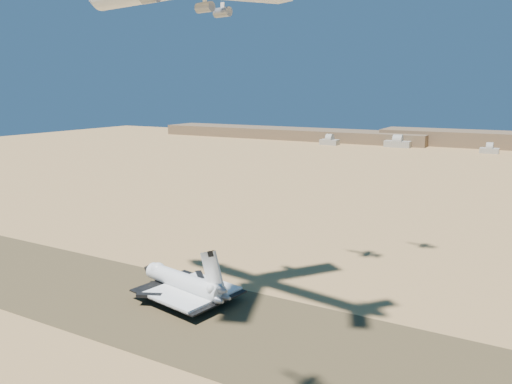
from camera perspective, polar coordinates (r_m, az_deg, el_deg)
The scene contains 7 objects.
ground at distance 153.90m, azimuth -6.25°, elevation -14.23°, with size 1200.00×1200.00×0.00m, color tan.
runway at distance 153.89m, azimuth -6.25°, elevation -14.22°, with size 600.00×50.00×0.06m, color brown.
hangars at distance 611.41m, azimuth 15.39°, elevation 5.37°, with size 200.50×29.50×30.00m.
shuttle at distance 166.13m, azimuth -8.28°, elevation -10.31°, with size 39.48×28.95×19.44m.
crew_a at distance 156.40m, azimuth -7.01°, elevation -13.46°, with size 0.57×0.37×1.55m, color #BA5A0A.
crew_b at distance 160.53m, azimuth -8.42°, elevation -12.79°, with size 0.84×0.48×1.72m, color #BA5A0A.
crew_c at distance 156.23m, azimuth -7.15°, elevation -13.44°, with size 1.09×0.56×1.86m, color #BA5A0A.
Camera 1 is at (81.38, -112.19, 66.91)m, focal length 35.00 mm.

